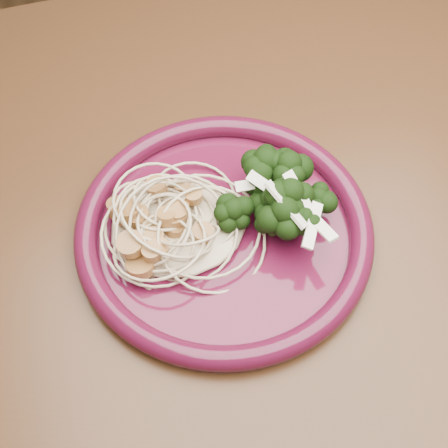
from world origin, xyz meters
TOP-DOWN VIEW (x-y plane):
  - dining_table at (0.00, 0.00)m, footprint 1.20×0.80m
  - dinner_plate at (0.02, -0.02)m, footprint 0.37×0.37m
  - spaghetti_pile at (-0.03, -0.01)m, footprint 0.17×0.16m
  - scallop_cluster at (-0.03, -0.01)m, footprint 0.16×0.16m
  - broccoli_pile at (0.07, -0.04)m, footprint 0.13×0.16m
  - onion_garnish at (0.07, -0.04)m, footprint 0.09×0.11m

SIDE VIEW (x-z plane):
  - dining_table at x=0.00m, z-range 0.28..1.03m
  - dinner_plate at x=0.02m, z-range 0.75..0.77m
  - spaghetti_pile at x=-0.03m, z-range 0.76..0.79m
  - broccoli_pile at x=0.07m, z-range 0.76..0.81m
  - scallop_cluster at x=-0.03m, z-range 0.79..0.83m
  - onion_garnish at x=0.07m, z-range 0.78..0.84m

